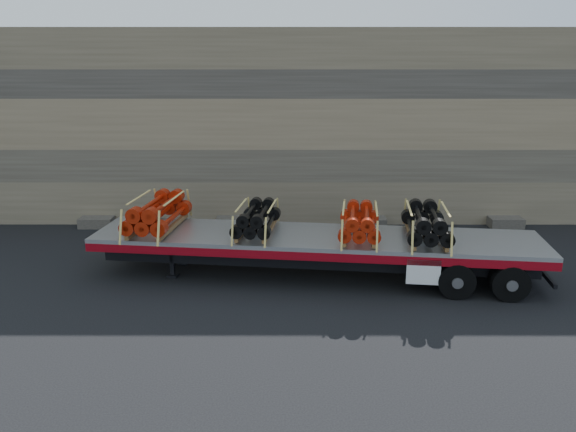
% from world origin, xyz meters
% --- Properties ---
extents(ground, '(120.00, 120.00, 0.00)m').
position_xyz_m(ground, '(0.00, 0.00, 0.00)').
color(ground, black).
rests_on(ground, ground).
extents(rock_wall, '(44.00, 3.00, 7.00)m').
position_xyz_m(rock_wall, '(0.00, 6.50, 3.50)').
color(rock_wall, '#7A6B54').
rests_on(rock_wall, ground).
extents(trailer, '(12.55, 3.86, 1.24)m').
position_xyz_m(trailer, '(-0.21, -0.18, 0.62)').
color(trailer, '#B5B7BD').
rests_on(trailer, ground).
extents(bundle_front, '(1.56, 2.66, 0.90)m').
position_xyz_m(bundle_front, '(-4.70, 0.37, 1.68)').
color(bundle_front, '#A91E09').
rests_on(bundle_front, trailer).
extents(bundle_midfront, '(1.32, 2.25, 0.76)m').
position_xyz_m(bundle_midfront, '(-1.85, 0.02, 1.61)').
color(bundle_midfront, black).
rests_on(bundle_midfront, trailer).
extents(bundle_midrear, '(1.34, 2.29, 0.77)m').
position_xyz_m(bundle_midrear, '(0.98, -0.33, 1.62)').
color(bundle_midrear, '#A91E09').
rests_on(bundle_midrear, trailer).
extents(bundle_rear, '(1.44, 2.46, 0.83)m').
position_xyz_m(bundle_rear, '(2.76, -0.54, 1.65)').
color(bundle_rear, black).
rests_on(bundle_rear, trailer).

